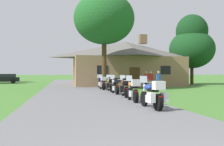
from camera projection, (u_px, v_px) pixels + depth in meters
ground_plane at (80, 91)px, 22.42m from camera, size 500.00×500.00×0.00m
asphalt_driveway at (81, 92)px, 20.45m from camera, size 6.40×80.00×0.06m
motorcycle_blue_nearest_to_camera at (153, 95)px, 10.33m from camera, size 0.79×2.08×1.30m
motorcycle_orange_second_in_row at (133, 90)px, 13.16m from camera, size 0.66×2.08×1.30m
motorcycle_red_third_in_row at (125, 88)px, 15.66m from camera, size 0.82×2.08×1.30m
motorcycle_silver_fourth_in_row at (115, 86)px, 18.08m from camera, size 0.66×2.08×1.30m
motorcycle_yellow_fifth_in_row at (110, 84)px, 20.38m from camera, size 0.73×2.08×1.30m
motorcycle_blue_sixth_in_row at (103, 83)px, 22.80m from camera, size 0.73×2.08×1.30m
motorcycle_blue_farthest_in_row at (100, 82)px, 25.53m from camera, size 0.66×2.08×1.30m
stone_lodge at (125, 63)px, 31.95m from camera, size 13.03×9.11×6.22m
bystander_red_shirt_near_lodge at (146, 79)px, 25.47m from camera, size 0.45×0.40×1.69m
bystander_blue_shirt_beside_signpost at (159, 79)px, 23.35m from camera, size 0.47×0.38×1.69m
bystander_red_shirt_by_tree at (151, 79)px, 24.05m from camera, size 0.52×0.33×1.67m
tree_right_of_lodge at (192, 44)px, 35.14m from camera, size 5.98×5.98×9.33m
tree_by_lodge_front at (104, 11)px, 24.37m from camera, size 5.62×5.62×10.90m
parked_black_suv_far_left at (3, 78)px, 37.93m from camera, size 4.88×2.73×1.40m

